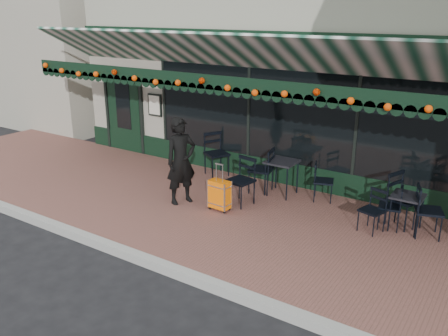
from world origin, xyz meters
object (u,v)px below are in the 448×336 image
Objects in this scene: cafe_table_a at (408,199)px; chair_b_left at (261,170)px; woman at (181,161)px; chair_a_left at (390,207)px; suitcase at (220,195)px; cafe_table_b at (282,164)px; chair_b_front at (240,181)px; chair_a_front at (372,211)px; chair_b_right at (324,181)px; chair_a_right at (404,200)px; chair_solo at (217,154)px; chair_a_extra at (429,211)px.

chair_b_left is at bearing 176.12° from cafe_table_a.
woman is 3.89m from chair_a_left.
cafe_table_b is (0.60, 1.37, 0.34)m from suitcase.
cafe_table_a is at bearing 21.07° from chair_b_front.
suitcase is 1.27× the size of cafe_table_b.
chair_a_front is 1.50m from chair_b_right.
chair_a_left is 0.81× the size of chair_a_right.
chair_a_left is at bearing 20.47° from chair_b_front.
cafe_table_a is at bearing -67.62° from chair_solo.
chair_a_right is 1.64m from chair_b_right.
suitcase reaches higher than chair_b_right.
chair_b_left is (-2.48, 0.59, 0.10)m from chair_a_front.
woman is at bearing -141.65° from chair_b_front.
chair_a_left is 1.54m from chair_b_right.
chair_a_extra is 3.32m from chair_b_left.
chair_solo is (-1.77, 0.26, -0.15)m from cafe_table_b.
chair_solo is (-4.66, 0.61, 0.05)m from chair_a_extra.
woman reaches higher than cafe_table_b.
chair_b_right is at bearing 50.14° from suitcase.
chair_b_left is at bearing 98.81° from chair_b_front.
suitcase is 2.02m from chair_solo.
cafe_table_b is (-2.53, 0.30, 0.08)m from cafe_table_a.
chair_a_right reaches higher than chair_a_front.
chair_a_extra reaches higher than cafe_table_a.
cafe_table_b is 1.80m from chair_solo.
woman is at bearing -134.77° from cafe_table_b.
chair_a_extra is 3.37m from chair_b_front.
suitcase is 0.93× the size of chair_solo.
chair_b_right is 0.80× the size of chair_solo.
suitcase reaches higher than cafe_table_a.
chair_a_extra is at bearing 73.34° from chair_b_left.
suitcase is 1.53m from cafe_table_b.
cafe_table_a is 2.55m from cafe_table_b.
suitcase reaches higher than chair_a_front.
chair_a_front is 2.50m from chair_b_front.
chair_a_front reaches higher than cafe_table_b.
suitcase is at bearing -100.30° from chair_b_front.
chair_a_left is 0.62m from chair_a_extra.
chair_solo reaches higher than chair_b_right.
woman is 1.72× the size of chair_solo.
chair_a_right reaches higher than chair_b_left.
chair_solo is at bearing 68.64° from chair_b_right.
chair_b_right reaches higher than chair_a_front.
chair_b_right is at bearing -30.83° from woman.
suitcase is at bearing -114.36° from chair_solo.
chair_a_extra is 4.71m from chair_solo.
cafe_table_a is 3.02m from chair_b_front.
suitcase is 1.22× the size of chair_a_front.
chair_b_left reaches higher than chair_b_front.
chair_a_left is 0.99× the size of chair_b_right.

